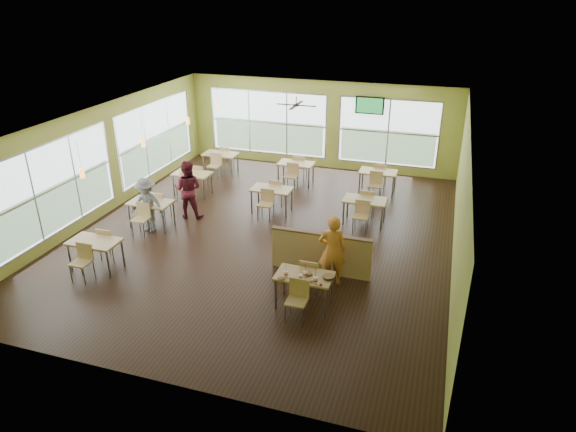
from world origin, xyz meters
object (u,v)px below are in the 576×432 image
object	(u,v)px
main_table	(304,280)
half_wall_divider	(321,253)
man_plaid	(332,251)
food_basket	(328,277)

from	to	relation	value
main_table	half_wall_divider	bearing A→B (deg)	90.00
half_wall_divider	man_plaid	xyz separation A→B (m)	(0.35, -0.41, 0.33)
main_table	food_basket	world-z (taller)	main_table
main_table	half_wall_divider	distance (m)	1.45
half_wall_divider	man_plaid	bearing A→B (deg)	-49.23
main_table	food_basket	xyz separation A→B (m)	(0.51, 0.03, 0.15)
half_wall_divider	main_table	bearing A→B (deg)	-90.00
main_table	half_wall_divider	size ratio (longest dim) A/B	0.63
main_table	half_wall_divider	xyz separation A→B (m)	(0.00, 1.45, -0.11)
man_plaid	half_wall_divider	bearing A→B (deg)	-65.55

